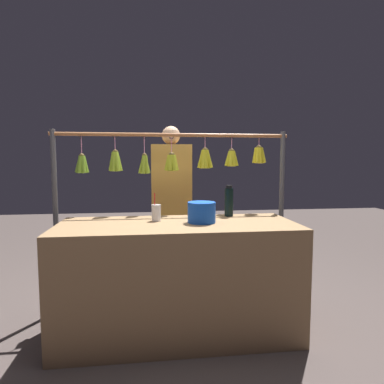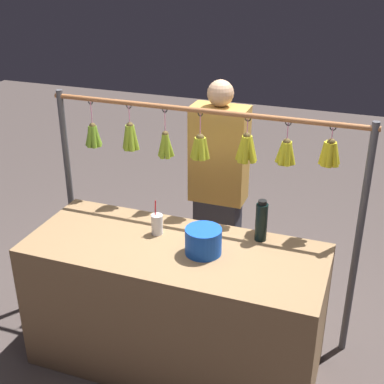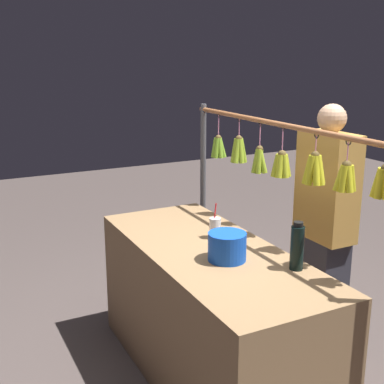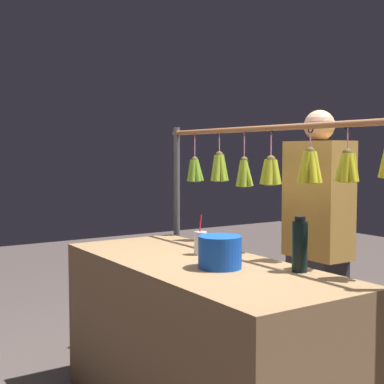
{
  "view_description": "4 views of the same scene",
  "coord_description": "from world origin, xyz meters",
  "px_view_note": "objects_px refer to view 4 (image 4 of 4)",
  "views": [
    {
      "loc": [
        0.2,
        2.41,
        1.3
      ],
      "look_at": [
        -0.11,
        0.0,
        1.07
      ],
      "focal_mm": 30.99,
      "sensor_mm": 36.0,
      "label": 1
    },
    {
      "loc": [
        -1.01,
        2.45,
        2.44
      ],
      "look_at": [
        -0.11,
        0.0,
        1.21
      ],
      "focal_mm": 49.66,
      "sensor_mm": 36.0,
      "label": 2
    },
    {
      "loc": [
        -2.43,
        1.36,
        1.93
      ],
      "look_at": [
        0.24,
        0.0,
        1.12
      ],
      "focal_mm": 48.42,
      "sensor_mm": 36.0,
      "label": 3
    },
    {
      "loc": [
        -2.28,
        1.53,
        1.39
      ],
      "look_at": [
        0.06,
        0.0,
        1.19
      ],
      "focal_mm": 51.62,
      "sensor_mm": 36.0,
      "label": 4
    }
  ],
  "objects_px": {
    "water_bottle": "(300,246)",
    "vendor_person": "(317,252)",
    "drink_cup": "(200,243)",
    "blue_bucket": "(219,252)"
  },
  "relations": [
    {
      "from": "water_bottle",
      "to": "vendor_person",
      "type": "height_order",
      "value": "vendor_person"
    },
    {
      "from": "drink_cup",
      "to": "vendor_person",
      "type": "height_order",
      "value": "vendor_person"
    },
    {
      "from": "drink_cup",
      "to": "vendor_person",
      "type": "bearing_deg",
      "value": -102.77
    },
    {
      "from": "water_bottle",
      "to": "vendor_person",
      "type": "distance_m",
      "value": 0.74
    },
    {
      "from": "blue_bucket",
      "to": "drink_cup",
      "type": "bearing_deg",
      "value": -19.39
    },
    {
      "from": "water_bottle",
      "to": "drink_cup",
      "type": "xyz_separation_m",
      "value": [
        0.6,
        0.14,
        -0.06
      ]
    },
    {
      "from": "blue_bucket",
      "to": "vendor_person",
      "type": "height_order",
      "value": "vendor_person"
    },
    {
      "from": "water_bottle",
      "to": "vendor_person",
      "type": "bearing_deg",
      "value": -52.36
    },
    {
      "from": "blue_bucket",
      "to": "drink_cup",
      "type": "relative_size",
      "value": 0.97
    },
    {
      "from": "drink_cup",
      "to": "blue_bucket",
      "type": "bearing_deg",
      "value": 160.61
    }
  ]
}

